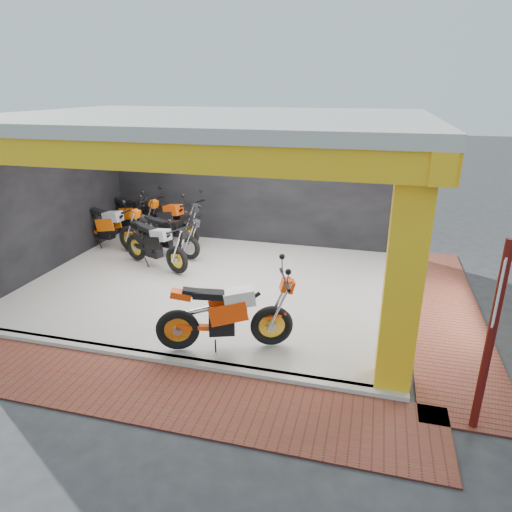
{
  "coord_description": "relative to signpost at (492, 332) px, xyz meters",
  "views": [
    {
      "loc": [
        3.27,
        -6.77,
        4.19
      ],
      "look_at": [
        1.0,
        1.79,
        0.9
      ],
      "focal_mm": 32.0,
      "sensor_mm": 36.0,
      "label": 1
    }
  ],
  "objects": [
    {
      "name": "moto_row_b",
      "position": [
        -5.88,
        4.55,
        -0.67
      ],
      "size": [
        2.26,
        1.21,
        1.31
      ],
      "primitive_type": null,
      "rotation": [
        0.0,
        0.0,
        -0.2
      ],
      "color": "black",
      "rests_on": "showroom_floor"
    },
    {
      "name": "paver_right",
      "position": [
        0.02,
        3.38,
        -1.41
      ],
      "size": [
        1.4,
        7.0,
        0.03
      ],
      "primitive_type": "cube",
      "color": "maroon",
      "rests_on": "ground"
    },
    {
      "name": "header_beam_right",
      "position": [
        -0.78,
        3.38,
        1.87
      ],
      "size": [
        0.3,
        6.4,
        0.4
      ],
      "primitive_type": "cube",
      "color": "yellow",
      "rests_on": "corner_column"
    },
    {
      "name": "corner_column",
      "position": [
        -1.03,
        0.63,
        0.32
      ],
      "size": [
        0.5,
        0.5,
        3.5
      ],
      "primitive_type": "cube",
      "color": "yellow",
      "rests_on": "ground"
    },
    {
      "name": "left_wall",
      "position": [
        -8.88,
        3.38,
        0.32
      ],
      "size": [
        0.2,
        6.2,
        3.5
      ],
      "primitive_type": "cube",
      "color": "black",
      "rests_on": "ground"
    },
    {
      "name": "paver_front",
      "position": [
        -4.78,
        -0.42,
        -1.41
      ],
      "size": [
        9.0,
        1.4,
        0.03
      ],
      "primitive_type": "cube",
      "color": "maroon",
      "rests_on": "ground"
    },
    {
      "name": "back_wall",
      "position": [
        -4.78,
        6.48,
        0.32
      ],
      "size": [
        8.2,
        0.2,
        3.5
      ],
      "primitive_type": "cube",
      "color": "black",
      "rests_on": "ground"
    },
    {
      "name": "moto_hero",
      "position": [
        -2.97,
        1.13,
        -0.6
      ],
      "size": [
        2.54,
        1.64,
        1.45
      ],
      "primitive_type": null,
      "rotation": [
        0.0,
        0.0,
        0.35
      ],
      "color": "#FF430A",
      "rests_on": "showroom_floor"
    },
    {
      "name": "ground",
      "position": [
        -4.78,
        1.38,
        -1.43
      ],
      "size": [
        80.0,
        80.0,
        0.0
      ],
      "primitive_type": "plane",
      "color": "#2D2D30",
      "rests_on": "ground"
    },
    {
      "name": "moto_row_a",
      "position": [
        -5.79,
        3.62,
        -0.65
      ],
      "size": [
        2.37,
        1.6,
        1.36
      ],
      "primitive_type": null,
      "rotation": [
        0.0,
        0.0,
        -0.39
      ],
      "color": "black",
      "rests_on": "showroom_floor"
    },
    {
      "name": "moto_row_c",
      "position": [
        -6.29,
        5.53,
        -0.58
      ],
      "size": [
        2.6,
        1.71,
        1.49
      ],
      "primitive_type": null,
      "rotation": [
        0.0,
        0.0,
        -0.36
      ],
      "color": "black",
      "rests_on": "showroom_floor"
    },
    {
      "name": "floor_kerb",
      "position": [
        -4.78,
        0.36,
        -1.38
      ],
      "size": [
        8.0,
        0.2,
        0.1
      ],
      "primitive_type": "cube",
      "color": "white",
      "rests_on": "ground"
    },
    {
      "name": "showroom_floor",
      "position": [
        -4.78,
        3.38,
        -1.38
      ],
      "size": [
        8.0,
        6.0,
        0.1
      ],
      "primitive_type": "cube",
      "color": "white",
      "rests_on": "ground"
    },
    {
      "name": "moto_row_d",
      "position": [
        -7.58,
        5.77,
        -0.6
      ],
      "size": [
        2.53,
        1.59,
        1.45
      ],
      "primitive_type": null,
      "rotation": [
        0.0,
        0.0,
        -0.32
      ],
      "color": "#E55B09",
      "rests_on": "showroom_floor"
    },
    {
      "name": "moto_row_e",
      "position": [
        -7.58,
        4.71,
        -0.61
      ],
      "size": [
        2.46,
        1.29,
        1.43
      ],
      "primitive_type": null,
      "rotation": [
        0.0,
        0.0,
        -0.19
      ],
      "color": "#FF610A",
      "rests_on": "showroom_floor"
    },
    {
      "name": "signpost",
      "position": [
        0.0,
        0.0,
        0.0
      ],
      "size": [
        0.15,
        0.35,
        2.61
      ],
      "rotation": [
        0.0,
        0.0,
        -0.35
      ],
      "color": "#5A110D",
      "rests_on": "ground"
    },
    {
      "name": "header_beam_front",
      "position": [
        -4.78,
        0.38,
        1.87
      ],
      "size": [
        8.4,
        0.3,
        0.4
      ],
      "primitive_type": "cube",
      "color": "yellow",
      "rests_on": "corner_column"
    },
    {
      "name": "showroom_ceiling",
      "position": [
        -4.78,
        3.38,
        2.17
      ],
      "size": [
        8.4,
        6.4,
        0.2
      ],
      "primitive_type": "cube",
      "color": "beige",
      "rests_on": "corner_column"
    }
  ]
}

